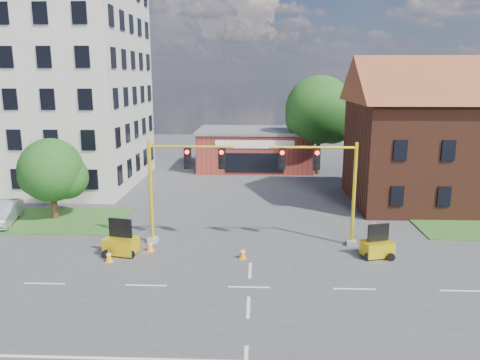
{
  "coord_description": "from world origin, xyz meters",
  "views": [
    {
      "loc": [
        0.38,
        -20.77,
        9.88
      ],
      "look_at": [
        -0.84,
        10.0,
        3.05
      ],
      "focal_mm": 35.0,
      "sensor_mm": 36.0,
      "label": 1
    }
  ],
  "objects": [
    {
      "name": "ground",
      "position": [
        0.0,
        0.0,
        0.0
      ],
      "size": [
        120.0,
        120.0,
        0.0
      ],
      "primitive_type": "plane",
      "color": "#3E3E40",
      "rests_on": "ground"
    },
    {
      "name": "lane_markings",
      "position": [
        0.0,
        -3.0,
        0.01
      ],
      "size": [
        60.0,
        36.0,
        0.01
      ],
      "primitive_type": null,
      "color": "silver",
      "rests_on": "ground"
    },
    {
      "name": "office_block",
      "position": [
        -20.0,
        21.9,
        10.31
      ],
      "size": [
        18.4,
        15.4,
        20.6
      ],
      "color": "#BEB6A7",
      "rests_on": "ground"
    },
    {
      "name": "brick_shop",
      "position": [
        0.0,
        29.98,
        2.16
      ],
      "size": [
        12.4,
        8.4,
        4.3
      ],
      "color": "maroon",
      "rests_on": "ground"
    },
    {
      "name": "tree_large",
      "position": [
        6.85,
        27.08,
        6.32
      ],
      "size": [
        7.24,
        6.89,
        10.05
      ],
      "color": "#3C2515",
      "rests_on": "ground"
    },
    {
      "name": "tree_nw_front",
      "position": [
        -13.77,
        10.58,
        3.37
      ],
      "size": [
        4.65,
        4.43,
        5.74
      ],
      "color": "#3C2515",
      "rests_on": "ground"
    },
    {
      "name": "signal_mast_west",
      "position": [
        -4.36,
        6.0,
        3.92
      ],
      "size": [
        5.3,
        0.6,
        6.2
      ],
      "color": "#979792",
      "rests_on": "ground"
    },
    {
      "name": "signal_mast_east",
      "position": [
        4.36,
        6.0,
        3.92
      ],
      "size": [
        5.3,
        0.6,
        6.2
      ],
      "color": "#979792",
      "rests_on": "ground"
    },
    {
      "name": "trailer_west",
      "position": [
        -7.33,
        3.96,
        0.63
      ],
      "size": [
        1.98,
        1.52,
        2.02
      ],
      "rotation": [
        0.0,
        0.0,
        -0.21
      ],
      "color": "yellow",
      "rests_on": "ground"
    },
    {
      "name": "trailer_east",
      "position": [
        7.06,
        4.15,
        0.57
      ],
      "size": [
        1.84,
        1.46,
        1.84
      ],
      "rotation": [
        0.0,
        0.0,
        0.27
      ],
      "color": "yellow",
      "rests_on": "ground"
    },
    {
      "name": "cone_a",
      "position": [
        -7.71,
        2.84,
        0.34
      ],
      "size": [
        0.4,
        0.4,
        0.7
      ],
      "color": "orange",
      "rests_on": "ground"
    },
    {
      "name": "cone_b",
      "position": [
        -5.81,
        4.52,
        0.34
      ],
      "size": [
        0.4,
        0.4,
        0.7
      ],
      "color": "orange",
      "rests_on": "ground"
    },
    {
      "name": "cone_c",
      "position": [
        -0.45,
        3.6,
        0.34
      ],
      "size": [
        0.4,
        0.4,
        0.7
      ],
      "color": "orange",
      "rests_on": "ground"
    },
    {
      "name": "cone_d",
      "position": [
        8.0,
        8.68,
        0.34
      ],
      "size": [
        0.4,
        0.4,
        0.7
      ],
      "color": "orange",
      "rests_on": "ground"
    },
    {
      "name": "pickup_white",
      "position": [
        12.6,
        13.63,
        0.78
      ],
      "size": [
        5.71,
        2.82,
        1.56
      ],
      "primitive_type": "imported",
      "rotation": [
        0.0,
        0.0,
        1.61
      ],
      "color": "silver",
      "rests_on": "ground"
    },
    {
      "name": "sedan_silver_front",
      "position": [
        -17.07,
        9.25,
        0.77
      ],
      "size": [
        2.63,
        4.91,
        1.54
      ],
      "primitive_type": "imported",
      "rotation": [
        0.0,
        0.0,
        0.23
      ],
      "color": "#B3B6BB",
      "rests_on": "ground"
    }
  ]
}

